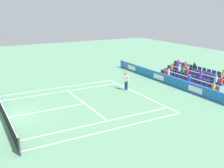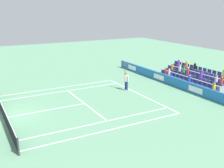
% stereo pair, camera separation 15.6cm
% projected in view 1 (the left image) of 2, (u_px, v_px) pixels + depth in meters
% --- Properties ---
extents(ground_plane, '(80.00, 80.00, 0.00)m').
position_uv_depth(ground_plane, '(4.00, 118.00, 19.71)').
color(ground_plane, '#669E77').
extents(line_baseline, '(10.97, 0.10, 0.01)m').
position_uv_depth(line_baseline, '(139.00, 94.00, 25.27)').
color(line_baseline, white).
rests_on(line_baseline, ground).
extents(line_service, '(8.23, 0.10, 0.01)m').
position_uv_depth(line_service, '(85.00, 104.00, 22.70)').
color(line_service, white).
rests_on(line_service, ground).
extents(line_centre_service, '(0.10, 6.40, 0.01)m').
position_uv_depth(line_centre_service, '(47.00, 110.00, 21.20)').
color(line_centre_service, white).
rests_on(line_centre_service, ground).
extents(line_singles_sideline_left, '(0.10, 11.89, 0.01)m').
position_uv_depth(line_singles_sideline_left, '(63.00, 91.00, 25.95)').
color(line_singles_sideline_left, white).
rests_on(line_singles_sideline_left, ground).
extents(line_singles_sideline_right, '(0.10, 11.89, 0.01)m').
position_uv_depth(line_singles_sideline_right, '(102.00, 122.00, 19.03)').
color(line_singles_sideline_right, white).
rests_on(line_singles_sideline_right, ground).
extents(line_doubles_sideline_left, '(0.10, 11.89, 0.01)m').
position_uv_depth(line_doubles_sideline_left, '(59.00, 88.00, 27.10)').
color(line_doubles_sideline_left, white).
rests_on(line_doubles_sideline_left, ground).
extents(line_doubles_sideline_right, '(0.10, 11.89, 0.01)m').
position_uv_depth(line_doubles_sideline_right, '(112.00, 130.00, 17.88)').
color(line_doubles_sideline_right, white).
rests_on(line_doubles_sideline_right, ground).
extents(line_centre_mark, '(0.10, 0.20, 0.01)m').
position_uv_depth(line_centre_mark, '(138.00, 94.00, 25.23)').
color(line_centre_mark, white).
rests_on(line_centre_mark, ground).
extents(sponsor_barrier, '(21.49, 0.22, 0.94)m').
position_uv_depth(sponsor_barrier, '(176.00, 83.00, 27.28)').
color(sponsor_barrier, '#1E66AD').
rests_on(sponsor_barrier, ground).
extents(tennis_net, '(11.97, 0.10, 1.07)m').
position_uv_depth(tennis_net, '(3.00, 112.00, 19.57)').
color(tennis_net, '#33383D').
rests_on(tennis_net, ground).
extents(tennis_player, '(0.53, 0.39, 2.85)m').
position_uv_depth(tennis_player, '(126.00, 80.00, 26.07)').
color(tennis_player, navy).
rests_on(tennis_player, ground).
extents(stadium_stand, '(8.06, 2.85, 2.15)m').
position_uv_depth(stadium_stand, '(193.00, 79.00, 28.33)').
color(stadium_stand, gray).
rests_on(stadium_stand, ground).
extents(loose_tennis_ball, '(0.07, 0.07, 0.07)m').
position_uv_depth(loose_tennis_ball, '(17.00, 105.00, 22.19)').
color(loose_tennis_ball, '#D1E533').
rests_on(loose_tennis_ball, ground).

